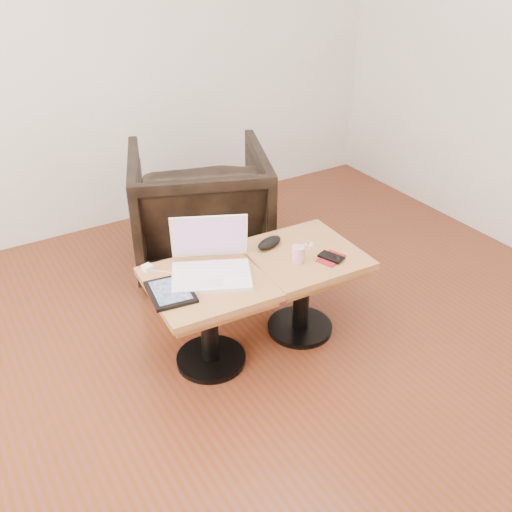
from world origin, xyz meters
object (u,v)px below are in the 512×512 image
laptop (211,263)px  striped_cup (298,254)px  side_table_right (302,273)px  side_table_left (208,302)px  armchair (200,208)px

laptop → striped_cup: 0.43m
side_table_right → laptop: 0.52m
side_table_left → striped_cup: size_ratio=6.96×
side_table_right → striped_cup: bearing=-140.2°
armchair → striped_cup: bearing=114.1°
striped_cup → armchair: armchair is taller
side_table_right → armchair: bearing=99.9°
laptop → armchair: (0.36, 0.86, -0.16)m
laptop → side_table_left: bearing=-107.4°
laptop → armchair: size_ratio=0.56×
laptop → striped_cup: (0.41, -0.13, -0.01)m
armchair → side_table_right: bearing=118.9°
side_table_left → side_table_right: same height
side_table_left → armchair: 1.00m
side_table_left → armchair: bearing=69.4°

